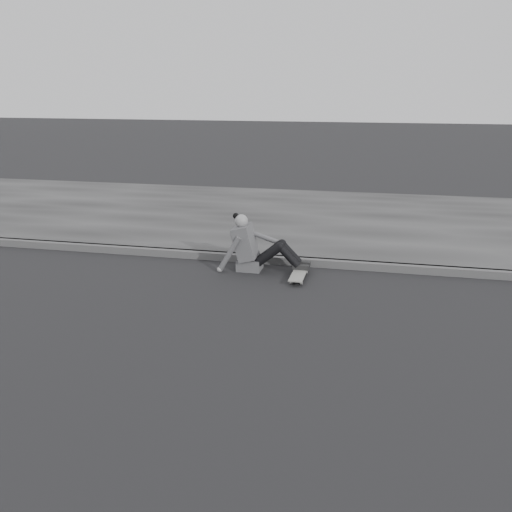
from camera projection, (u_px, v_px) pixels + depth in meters
The scene contains 5 objects.
ground at pixel (321, 336), 6.44m from camera, with size 80.00×80.00×0.00m, color black.
curb at pixel (340, 264), 8.84m from camera, with size 24.00×0.16×0.12m, color #4B4B4B.
sidewalk at pixel (352, 221), 11.66m from camera, with size 24.00×6.00×0.12m, color #343434.
skateboard at pixel (299, 274), 8.34m from camera, with size 0.20×0.78×0.09m.
seated_woman at pixel (254, 247), 8.64m from camera, with size 1.38×0.46×0.88m.
Camera 1 is at (0.58, -5.93, 2.71)m, focal length 40.00 mm.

